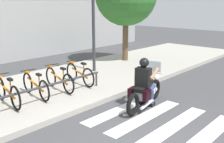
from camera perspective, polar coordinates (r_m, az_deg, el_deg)
name	(u,v)px	position (r m, az deg, el deg)	size (l,w,h in m)	color
ground_plane	(149,142)	(5.93, 7.92, -14.55)	(48.00, 48.00, 0.00)	#424244
sidewalk	(33,93)	(8.93, -16.35, -4.35)	(24.00, 4.40, 0.15)	#A8A399
crosswalk_stripe_1	(206,137)	(6.41, 19.30, -12.91)	(2.80, 0.40, 0.01)	white
crosswalk_stripe_2	(173,126)	(6.70, 12.91, -11.16)	(2.80, 0.40, 0.01)	white
crosswalk_stripe_3	(146,117)	(7.08, 7.20, -9.47)	(2.80, 0.40, 0.01)	white
crosswalk_stripe_4	(122,109)	(7.53, 2.16, -7.88)	(2.80, 0.40, 0.01)	white
motorcycle	(145,91)	(7.60, 7.09, -4.16)	(2.09, 0.80, 1.20)	black
rider	(144,79)	(7.42, 6.90, -1.67)	(0.70, 0.62, 1.43)	black
bicycle_1	(8,92)	(7.81, -21.30, -4.06)	(0.48, 1.74, 0.80)	black
bicycle_2	(35,85)	(8.21, -15.96, -2.87)	(0.48, 1.70, 0.76)	black
bicycle_3	(59,79)	(8.67, -11.17, -1.62)	(0.48, 1.72, 0.77)	black
bicycle_4	(80,74)	(9.19, -6.89, -0.52)	(0.48, 1.63, 0.78)	black
bike_rack	(46,87)	(7.74, -13.80, -3.21)	(4.04, 0.07, 0.49)	#333338
street_lamp	(93,15)	(10.71, -4.00, 11.90)	(0.28, 0.28, 3.90)	#2D2D33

